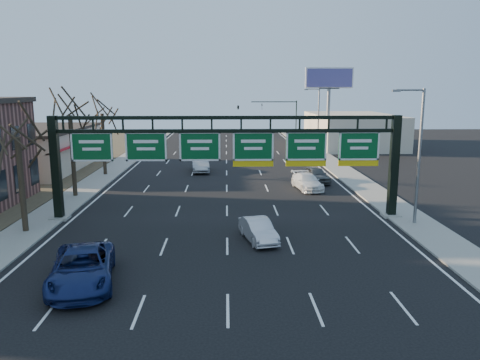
{
  "coord_description": "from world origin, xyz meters",
  "views": [
    {
      "loc": [
        -0.03,
        -23.92,
        8.99
      ],
      "look_at": [
        0.85,
        5.6,
        3.2
      ],
      "focal_mm": 35.0,
      "sensor_mm": 36.0,
      "label": 1
    }
  ],
  "objects_px": {
    "car_silver_sedan": "(258,230)",
    "car_white_wagon": "(307,182)",
    "car_blue_suv": "(82,268)",
    "sign_gantry": "(229,153)"
  },
  "relations": [
    {
      "from": "sign_gantry",
      "to": "car_silver_sedan",
      "type": "relative_size",
      "value": 6.08
    },
    {
      "from": "car_blue_suv",
      "to": "car_silver_sedan",
      "type": "distance_m",
      "value": 10.58
    },
    {
      "from": "car_white_wagon",
      "to": "car_silver_sedan",
      "type": "bearing_deg",
      "value": -119.25
    },
    {
      "from": "car_silver_sedan",
      "to": "car_white_wagon",
      "type": "relative_size",
      "value": 0.84
    },
    {
      "from": "sign_gantry",
      "to": "car_silver_sedan",
      "type": "height_order",
      "value": "sign_gantry"
    },
    {
      "from": "sign_gantry",
      "to": "car_silver_sedan",
      "type": "bearing_deg",
      "value": -71.53
    },
    {
      "from": "sign_gantry",
      "to": "car_blue_suv",
      "type": "bearing_deg",
      "value": -121.49
    },
    {
      "from": "car_blue_suv",
      "to": "car_white_wagon",
      "type": "xyz_separation_m",
      "value": [
        14.02,
        20.64,
        -0.14
      ]
    },
    {
      "from": "car_silver_sedan",
      "to": "car_white_wagon",
      "type": "height_order",
      "value": "car_white_wagon"
    },
    {
      "from": "car_blue_suv",
      "to": "car_silver_sedan",
      "type": "relative_size",
      "value": 1.48
    }
  ]
}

